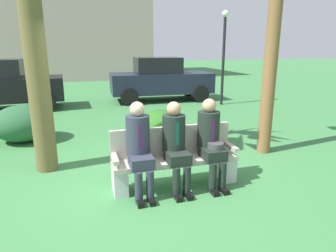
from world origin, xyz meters
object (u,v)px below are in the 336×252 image
shrub_near_bench (160,121)px  building_backdrop (67,7)px  shrub_mid_lawn (23,123)px  parked_car_near (0,85)px  seated_man_left (139,144)px  shrub_far_lawn (159,126)px  seated_man_right (211,138)px  parked_car_far (160,79)px  seated_man_middle (176,142)px  park_bench (174,159)px  street_lamp (224,48)px

shrub_near_bench → building_backdrop: (-2.27, 16.33, 4.44)m
shrub_mid_lawn → parked_car_near: size_ratio=0.33×
seated_man_left → shrub_far_lawn: 2.46m
seated_man_right → parked_car_far: (1.23, 7.40, 0.10)m
seated_man_middle → seated_man_left: bearing=179.7°
park_bench → seated_man_right: bearing=-13.5°
seated_man_middle → building_backdrop: bearing=95.0°
park_bench → parked_car_near: bearing=118.8°
seated_man_middle → shrub_mid_lawn: seated_man_middle is taller
seated_man_right → parked_car_near: 8.32m
park_bench → seated_man_left: 0.66m
seated_man_right → shrub_near_bench: 3.06m
seated_man_left → street_lamp: street_lamp is taller
seated_man_right → shrub_mid_lawn: bearing=134.2°
seated_man_left → shrub_mid_lawn: size_ratio=1.02×
park_bench → shrub_far_lawn: 2.16m
seated_man_left → parked_car_near: size_ratio=0.34×
seated_man_right → shrub_mid_lawn: seated_man_right is taller
street_lamp → seated_man_right: bearing=-118.1°
street_lamp → park_bench: bearing=-122.5°
shrub_far_lawn → seated_man_left: bearing=-111.6°
parked_car_far → building_backdrop: size_ratio=0.37×
seated_man_middle → parked_car_near: bearing=118.2°
shrub_near_bench → building_backdrop: bearing=97.9°
shrub_far_lawn → street_lamp: 5.27m
seated_man_left → seated_man_right: size_ratio=1.01×
seated_man_right → shrub_far_lawn: seated_man_right is taller
shrub_mid_lawn → shrub_far_lawn: (2.92, -0.95, -0.05)m
shrub_near_bench → street_lamp: (3.14, 2.92, 1.76)m
parked_car_near → street_lamp: (7.52, -1.14, 1.20)m
shrub_mid_lawn → building_backdrop: building_backdrop is taller
shrub_near_bench → parked_car_near: 6.00m
seated_man_left → street_lamp: (4.27, 5.94, 1.29)m
parked_car_far → street_lamp: bearing=-37.0°
seated_man_right → building_backdrop: size_ratio=0.12×
park_bench → street_lamp: size_ratio=0.58×
seated_man_right → parked_car_near: (-4.35, 7.09, 0.10)m
seated_man_left → shrub_near_bench: 3.26m
seated_man_left → park_bench: bearing=12.2°
parked_car_near → parked_car_far: bearing=3.3°
building_backdrop → shrub_far_lawn: bearing=-83.2°
seated_man_right → street_lamp: 6.86m
park_bench → building_backdrop: size_ratio=0.18×
seated_man_middle → parked_car_near: (-3.80, 7.08, 0.10)m
park_bench → seated_man_right: 0.63m
seated_man_right → shrub_far_lawn: bearing=95.2°
seated_man_left → seated_man_middle: 0.54m
parked_car_near → shrub_far_lawn: bearing=-49.3°
seated_man_left → shrub_far_lawn: size_ratio=1.17×
shrub_near_bench → shrub_far_lawn: size_ratio=0.80×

